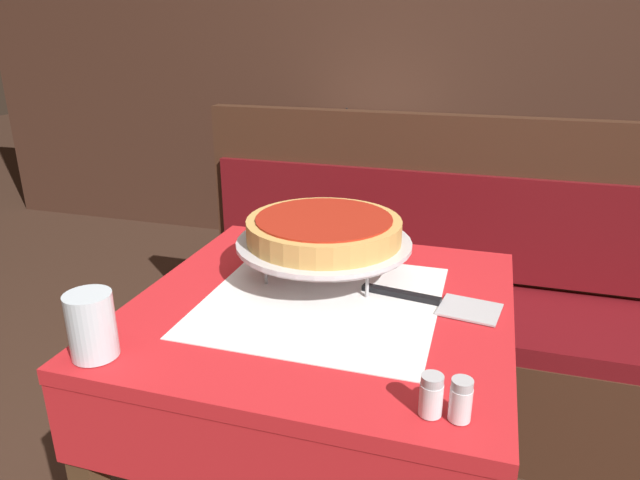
{
  "coord_description": "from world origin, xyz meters",
  "views": [
    {
      "loc": [
        0.31,
        -1.02,
        1.29
      ],
      "look_at": [
        -0.03,
        0.08,
        0.86
      ],
      "focal_mm": 32.0,
      "sensor_mm": 36.0,
      "label": 1
    }
  ],
  "objects_px": {
    "water_glass_near": "(92,325)",
    "deep_dish_pizza": "(324,229)",
    "salt_shaker": "(431,395)",
    "dining_table_rear": "(365,164)",
    "dining_table_front": "(322,348)",
    "pepper_shaker": "(461,400)",
    "condiment_caddy": "(346,133)",
    "napkin_holder": "(314,223)",
    "pizza_pan_stand": "(324,244)",
    "booth_bench": "(429,331)",
    "pizza_server": "(437,302)"
  },
  "relations": [
    {
      "from": "booth_bench",
      "to": "pizza_pan_stand",
      "type": "xyz_separation_m",
      "value": [
        -0.19,
        -0.64,
        0.54
      ]
    },
    {
      "from": "dining_table_front",
      "to": "pepper_shaker",
      "type": "relative_size",
      "value": 11.61
    },
    {
      "from": "water_glass_near",
      "to": "salt_shaker",
      "type": "xyz_separation_m",
      "value": [
        0.57,
        0.01,
        -0.03
      ]
    },
    {
      "from": "water_glass_near",
      "to": "condiment_caddy",
      "type": "height_order",
      "value": "condiment_caddy"
    },
    {
      "from": "dining_table_front",
      "to": "pepper_shaker",
      "type": "bearing_deg",
      "value": -45.99
    },
    {
      "from": "booth_bench",
      "to": "pizza_server",
      "type": "distance_m",
      "value": 0.83
    },
    {
      "from": "pepper_shaker",
      "to": "condiment_caddy",
      "type": "height_order",
      "value": "condiment_caddy"
    },
    {
      "from": "dining_table_front",
      "to": "deep_dish_pizza",
      "type": "relative_size",
      "value": 2.25
    },
    {
      "from": "dining_table_front",
      "to": "dining_table_rear",
      "type": "bearing_deg",
      "value": 99.59
    },
    {
      "from": "booth_bench",
      "to": "deep_dish_pizza",
      "type": "bearing_deg",
      "value": -106.73
    },
    {
      "from": "water_glass_near",
      "to": "napkin_holder",
      "type": "relative_size",
      "value": 1.17
    },
    {
      "from": "booth_bench",
      "to": "salt_shaker",
      "type": "height_order",
      "value": "booth_bench"
    },
    {
      "from": "deep_dish_pizza",
      "to": "salt_shaker",
      "type": "bearing_deg",
      "value": -55.52
    },
    {
      "from": "pizza_pan_stand",
      "to": "deep_dish_pizza",
      "type": "xyz_separation_m",
      "value": [
        -0.0,
        0.0,
        0.04
      ]
    },
    {
      "from": "water_glass_near",
      "to": "napkin_holder",
      "type": "xyz_separation_m",
      "value": [
        0.19,
        0.66,
        -0.01
      ]
    },
    {
      "from": "condiment_caddy",
      "to": "pepper_shaker",
      "type": "bearing_deg",
      "value": -71.21
    },
    {
      "from": "salt_shaker",
      "to": "booth_bench",
      "type": "bearing_deg",
      "value": 95.13
    },
    {
      "from": "deep_dish_pizza",
      "to": "pepper_shaker",
      "type": "height_order",
      "value": "deep_dish_pizza"
    },
    {
      "from": "pepper_shaker",
      "to": "napkin_holder",
      "type": "height_order",
      "value": "napkin_holder"
    },
    {
      "from": "pizza_server",
      "to": "salt_shaker",
      "type": "height_order",
      "value": "salt_shaker"
    },
    {
      "from": "pizza_pan_stand",
      "to": "salt_shaker",
      "type": "bearing_deg",
      "value": -55.52
    },
    {
      "from": "water_glass_near",
      "to": "dining_table_front",
      "type": "bearing_deg",
      "value": 45.46
    },
    {
      "from": "water_glass_near",
      "to": "deep_dish_pizza",
      "type": "bearing_deg",
      "value": 55.97
    },
    {
      "from": "dining_table_front",
      "to": "pizza_server",
      "type": "bearing_deg",
      "value": 12.2
    },
    {
      "from": "napkin_holder",
      "to": "pizza_pan_stand",
      "type": "bearing_deg",
      "value": -67.58
    },
    {
      "from": "dining_table_rear",
      "to": "deep_dish_pizza",
      "type": "xyz_separation_m",
      "value": [
        0.27,
        -1.66,
        0.24
      ]
    },
    {
      "from": "dining_table_front",
      "to": "napkin_holder",
      "type": "distance_m",
      "value": 0.39
    },
    {
      "from": "booth_bench",
      "to": "salt_shaker",
      "type": "bearing_deg",
      "value": -84.87
    },
    {
      "from": "dining_table_rear",
      "to": "deep_dish_pizza",
      "type": "bearing_deg",
      "value": -80.73
    },
    {
      "from": "dining_table_front",
      "to": "dining_table_rear",
      "type": "relative_size",
      "value": 1.02
    },
    {
      "from": "condiment_caddy",
      "to": "salt_shaker",
      "type": "bearing_deg",
      "value": -72.28
    },
    {
      "from": "booth_bench",
      "to": "condiment_caddy",
      "type": "bearing_deg",
      "value": 119.66
    },
    {
      "from": "napkin_holder",
      "to": "condiment_caddy",
      "type": "height_order",
      "value": "condiment_caddy"
    },
    {
      "from": "booth_bench",
      "to": "condiment_caddy",
      "type": "height_order",
      "value": "booth_bench"
    },
    {
      "from": "deep_dish_pizza",
      "to": "pepper_shaker",
      "type": "xyz_separation_m",
      "value": [
        0.33,
        -0.42,
        -0.09
      ]
    },
    {
      "from": "pizza_server",
      "to": "dining_table_rear",
      "type": "bearing_deg",
      "value": 107.17
    },
    {
      "from": "deep_dish_pizza",
      "to": "pizza_server",
      "type": "bearing_deg",
      "value": -12.08
    },
    {
      "from": "booth_bench",
      "to": "salt_shaker",
      "type": "xyz_separation_m",
      "value": [
        0.09,
        -1.05,
        0.49
      ]
    },
    {
      "from": "booth_bench",
      "to": "condiment_caddy",
      "type": "distance_m",
      "value": 1.22
    },
    {
      "from": "dining_table_front",
      "to": "water_glass_near",
      "type": "bearing_deg",
      "value": -134.54
    },
    {
      "from": "water_glass_near",
      "to": "salt_shaker",
      "type": "distance_m",
      "value": 0.57
    },
    {
      "from": "dining_table_front",
      "to": "water_glass_near",
      "type": "distance_m",
      "value": 0.48
    },
    {
      "from": "salt_shaker",
      "to": "pizza_server",
      "type": "bearing_deg",
      "value": 94.38
    },
    {
      "from": "dining_table_rear",
      "to": "deep_dish_pizza",
      "type": "height_order",
      "value": "deep_dish_pizza"
    },
    {
      "from": "deep_dish_pizza",
      "to": "napkin_holder",
      "type": "bearing_deg",
      "value": 112.42
    },
    {
      "from": "dining_table_front",
      "to": "deep_dish_pizza",
      "type": "height_order",
      "value": "deep_dish_pizza"
    },
    {
      "from": "salt_shaker",
      "to": "pepper_shaker",
      "type": "relative_size",
      "value": 0.98
    },
    {
      "from": "pepper_shaker",
      "to": "deep_dish_pizza",
      "type": "bearing_deg",
      "value": 128.22
    },
    {
      "from": "pizza_pan_stand",
      "to": "condiment_caddy",
      "type": "height_order",
      "value": "condiment_caddy"
    },
    {
      "from": "deep_dish_pizza",
      "to": "salt_shaker",
      "type": "distance_m",
      "value": 0.51
    }
  ]
}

